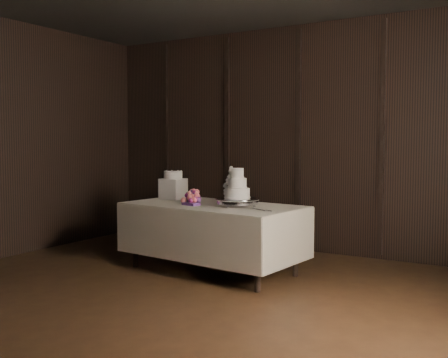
{
  "coord_description": "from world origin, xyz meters",
  "views": [
    {
      "loc": [
        2.75,
        -3.01,
        1.45
      ],
      "look_at": [
        -0.2,
        1.9,
        1.05
      ],
      "focal_mm": 42.0,
      "sensor_mm": 36.0,
      "label": 1
    }
  ],
  "objects_px": {
    "cake_stand": "(237,202)",
    "box_pedestal": "(173,189)",
    "wedding_cake": "(235,186)",
    "small_cake": "(173,175)",
    "bouquet": "(193,198)",
    "display_table": "(213,235)"
  },
  "relations": [
    {
      "from": "display_table",
      "to": "bouquet",
      "type": "bearing_deg",
      "value": -154.14
    },
    {
      "from": "display_table",
      "to": "bouquet",
      "type": "xyz_separation_m",
      "value": [
        -0.21,
        -0.07,
        0.41
      ]
    },
    {
      "from": "bouquet",
      "to": "small_cake",
      "type": "bearing_deg",
      "value": 148.99
    },
    {
      "from": "cake_stand",
      "to": "wedding_cake",
      "type": "relative_size",
      "value": 1.49
    },
    {
      "from": "cake_stand",
      "to": "small_cake",
      "type": "xyz_separation_m",
      "value": [
        -1.05,
        0.26,
        0.25
      ]
    },
    {
      "from": "cake_stand",
      "to": "box_pedestal",
      "type": "relative_size",
      "value": 1.86
    },
    {
      "from": "bouquet",
      "to": "small_cake",
      "type": "xyz_separation_m",
      "value": [
        -0.51,
        0.31,
        0.23
      ]
    },
    {
      "from": "wedding_cake",
      "to": "small_cake",
      "type": "xyz_separation_m",
      "value": [
        -1.03,
        0.28,
        0.08
      ]
    },
    {
      "from": "cake_stand",
      "to": "box_pedestal",
      "type": "bearing_deg",
      "value": 165.97
    },
    {
      "from": "bouquet",
      "to": "small_cake",
      "type": "height_order",
      "value": "small_cake"
    },
    {
      "from": "display_table",
      "to": "box_pedestal",
      "type": "relative_size",
      "value": 8.03
    },
    {
      "from": "cake_stand",
      "to": "wedding_cake",
      "type": "bearing_deg",
      "value": -150.26
    },
    {
      "from": "cake_stand",
      "to": "wedding_cake",
      "type": "height_order",
      "value": "wedding_cake"
    },
    {
      "from": "cake_stand",
      "to": "small_cake",
      "type": "bearing_deg",
      "value": 165.97
    },
    {
      "from": "wedding_cake",
      "to": "cake_stand",
      "type": "bearing_deg",
      "value": 23.87
    },
    {
      "from": "small_cake",
      "to": "wedding_cake",
      "type": "bearing_deg",
      "value": -15.06
    },
    {
      "from": "wedding_cake",
      "to": "box_pedestal",
      "type": "bearing_deg",
      "value": 159.07
    },
    {
      "from": "cake_stand",
      "to": "bouquet",
      "type": "xyz_separation_m",
      "value": [
        -0.54,
        -0.04,
        0.02
      ]
    },
    {
      "from": "display_table",
      "to": "bouquet",
      "type": "relative_size",
      "value": 5.12
    },
    {
      "from": "small_cake",
      "to": "bouquet",
      "type": "bearing_deg",
      "value": -31.01
    },
    {
      "from": "box_pedestal",
      "to": "small_cake",
      "type": "distance_m",
      "value": 0.17
    },
    {
      "from": "display_table",
      "to": "wedding_cake",
      "type": "height_order",
      "value": "wedding_cake"
    }
  ]
}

